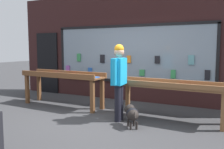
{
  "coord_description": "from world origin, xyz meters",
  "views": [
    {
      "loc": [
        2.79,
        -4.55,
        1.6
      ],
      "look_at": [
        0.15,
        0.63,
        0.97
      ],
      "focal_mm": 40.0,
      "sensor_mm": 36.0,
      "label": 1
    }
  ],
  "objects_px": {
    "small_dog": "(132,113)",
    "display_table_right": "(169,89)",
    "person_browsing": "(119,77)",
    "display_table_left": "(63,78)"
  },
  "relations": [
    {
      "from": "small_dog",
      "to": "display_table_right",
      "type": "bearing_deg",
      "value": -68.59
    },
    {
      "from": "person_browsing",
      "to": "small_dog",
      "type": "relative_size",
      "value": 3.34
    },
    {
      "from": "display_table_left",
      "to": "display_table_right",
      "type": "height_order",
      "value": "display_table_left"
    },
    {
      "from": "person_browsing",
      "to": "small_dog",
      "type": "bearing_deg",
      "value": -130.99
    },
    {
      "from": "display_table_right",
      "to": "person_browsing",
      "type": "distance_m",
      "value": 1.15
    },
    {
      "from": "small_dog",
      "to": "person_browsing",
      "type": "bearing_deg",
      "value": 18.83
    },
    {
      "from": "display_table_left",
      "to": "small_dog",
      "type": "height_order",
      "value": "display_table_left"
    },
    {
      "from": "display_table_left",
      "to": "small_dog",
      "type": "bearing_deg",
      "value": -19.61
    },
    {
      "from": "display_table_left",
      "to": "person_browsing",
      "type": "bearing_deg",
      "value": -15.77
    },
    {
      "from": "display_table_left",
      "to": "person_browsing",
      "type": "xyz_separation_m",
      "value": [
        1.96,
        -0.55,
        0.21
      ]
    }
  ]
}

